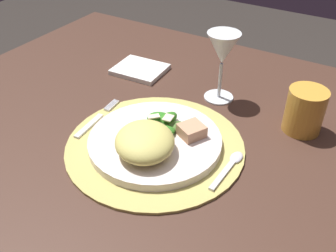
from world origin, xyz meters
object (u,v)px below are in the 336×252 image
(dining_table, at_px, (160,171))
(spoon, at_px, (231,164))
(fork, at_px, (96,119))
(amber_tumbler, at_px, (305,111))
(wine_glass, at_px, (223,51))
(napkin, at_px, (140,69))
(dinner_plate, at_px, (155,141))

(dining_table, height_order, spoon, spoon)
(dining_table, xyz_separation_m, spoon, (0.19, -0.04, 0.14))
(fork, bearing_deg, amber_tumbler, 28.07)
(wine_glass, bearing_deg, dining_table, -109.67)
(dining_table, distance_m, wine_glass, 0.31)
(dining_table, distance_m, spoon, 0.24)
(amber_tumbler, bearing_deg, napkin, 175.06)
(fork, bearing_deg, dinner_plate, -1.17)
(fork, xyz_separation_m, wine_glass, (0.18, 0.23, 0.11))
(dinner_plate, relative_size, fork, 1.67)
(napkin, relative_size, amber_tumbler, 1.36)
(dining_table, height_order, amber_tumbler, amber_tumbler)
(fork, height_order, wine_glass, wine_glass)
(dinner_plate, bearing_deg, wine_glass, 82.70)
(dinner_plate, relative_size, napkin, 2.04)
(dining_table, distance_m, napkin, 0.29)
(spoon, xyz_separation_m, napkin, (-0.36, 0.23, -0.00))
(dining_table, distance_m, fork, 0.20)
(napkin, bearing_deg, wine_glass, -3.21)
(spoon, xyz_separation_m, wine_glass, (-0.12, 0.21, 0.11))
(amber_tumbler, bearing_deg, wine_glass, 173.05)
(dining_table, relative_size, spoon, 9.59)
(spoon, height_order, wine_glass, wine_glass)
(spoon, height_order, amber_tumbler, amber_tumbler)
(napkin, bearing_deg, dinner_plate, -50.10)
(napkin, height_order, amber_tumbler, amber_tumbler)
(amber_tumbler, bearing_deg, dinner_plate, -138.00)
(dinner_plate, distance_m, amber_tumbler, 0.31)
(fork, distance_m, spoon, 0.31)
(napkin, xyz_separation_m, wine_glass, (0.24, -0.01, 0.11))
(dining_table, xyz_separation_m, amber_tumbler, (0.26, 0.14, 0.18))
(spoon, bearing_deg, fork, -176.73)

